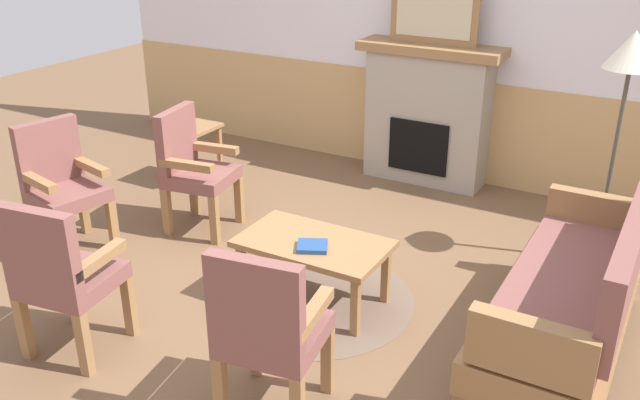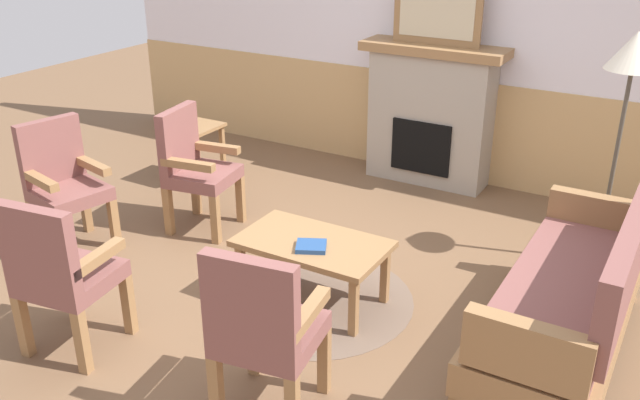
# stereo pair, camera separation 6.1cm
# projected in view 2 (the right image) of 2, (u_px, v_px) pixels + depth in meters

# --- Properties ---
(ground_plane) EXTENTS (14.00, 14.00, 0.00)m
(ground_plane) POSITION_uv_depth(u_px,v_px,m) (294.00, 292.00, 4.67)
(ground_plane) COLOR brown
(wall_back) EXTENTS (7.20, 0.14, 2.70)m
(wall_back) POSITION_uv_depth(u_px,v_px,m) (446.00, 36.00, 6.19)
(wall_back) COLOR white
(wall_back) RESTS_ON ground_plane
(fireplace) EXTENTS (1.30, 0.44, 1.28)m
(fireplace) POSITION_uv_depth(u_px,v_px,m) (430.00, 113.00, 6.26)
(fireplace) COLOR #A39989
(fireplace) RESTS_ON ground_plane
(framed_picture) EXTENTS (0.80, 0.04, 0.56)m
(framed_picture) POSITION_uv_depth(u_px,v_px,m) (437.00, 12.00, 5.89)
(framed_picture) COLOR olive
(framed_picture) RESTS_ON fireplace
(couch) EXTENTS (0.70, 1.80, 0.98)m
(couch) POSITION_uv_depth(u_px,v_px,m) (572.00, 295.00, 3.89)
(couch) COLOR olive
(couch) RESTS_ON ground_plane
(coffee_table) EXTENTS (0.96, 0.56, 0.44)m
(coffee_table) POSITION_uv_depth(u_px,v_px,m) (313.00, 248.00, 4.43)
(coffee_table) COLOR olive
(coffee_table) RESTS_ON ground_plane
(round_rug) EXTENTS (1.34, 1.34, 0.01)m
(round_rug) POSITION_uv_depth(u_px,v_px,m) (313.00, 299.00, 4.58)
(round_rug) COLOR brown
(round_rug) RESTS_ON ground_plane
(book_on_table) EXTENTS (0.24, 0.24, 0.03)m
(book_on_table) POSITION_uv_depth(u_px,v_px,m) (311.00, 246.00, 4.31)
(book_on_table) COLOR navy
(book_on_table) RESTS_ON coffee_table
(armchair_near_fireplace) EXTENTS (0.55, 0.55, 0.98)m
(armchair_near_fireplace) POSITION_uv_depth(u_px,v_px,m) (194.00, 164.00, 5.39)
(armchair_near_fireplace) COLOR olive
(armchair_near_fireplace) RESTS_ON ground_plane
(armchair_by_window_left) EXTENTS (0.57, 0.57, 0.98)m
(armchair_by_window_left) POSITION_uv_depth(u_px,v_px,m) (63.00, 180.00, 5.09)
(armchair_by_window_left) COLOR olive
(armchair_by_window_left) RESTS_ON ground_plane
(armchair_front_left) EXTENTS (0.55, 0.55, 0.98)m
(armchair_front_left) POSITION_uv_depth(u_px,v_px,m) (263.00, 327.00, 3.35)
(armchair_front_left) COLOR olive
(armchair_front_left) RESTS_ON ground_plane
(armchair_front_center) EXTENTS (0.54, 0.54, 0.98)m
(armchair_front_center) POSITION_uv_depth(u_px,v_px,m) (60.00, 270.00, 3.86)
(armchair_front_center) COLOR olive
(armchair_front_center) RESTS_ON ground_plane
(side_table) EXTENTS (0.44, 0.44, 0.55)m
(side_table) POSITION_uv_depth(u_px,v_px,m) (194.00, 137.00, 6.32)
(side_table) COLOR olive
(side_table) RESTS_ON ground_plane
(floor_lamp_by_couch) EXTENTS (0.36, 0.36, 1.68)m
(floor_lamp_by_couch) POSITION_uv_depth(u_px,v_px,m) (632.00, 66.00, 4.47)
(floor_lamp_by_couch) COLOR #332D28
(floor_lamp_by_couch) RESTS_ON ground_plane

